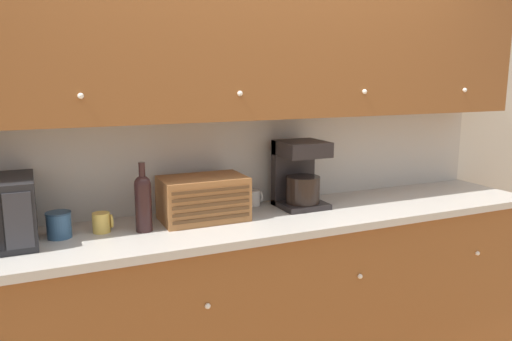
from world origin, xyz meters
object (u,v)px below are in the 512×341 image
(coffee_maker, at_px, (299,174))
(mug_blue_second, at_px, (254,198))
(storage_canister, at_px, (59,225))
(mug, at_px, (102,222))
(bread_box, at_px, (203,198))
(wine_bottle, at_px, (143,201))

(coffee_maker, bearing_deg, mug_blue_second, 151.10)
(storage_canister, bearing_deg, coffee_maker, 2.07)
(mug, height_order, mug_blue_second, mug)
(mug, bearing_deg, storage_canister, -178.36)
(storage_canister, relative_size, mug_blue_second, 1.32)
(coffee_maker, bearing_deg, bread_box, -176.34)
(wine_bottle, bearing_deg, bread_box, 12.23)
(storage_canister, xyz_separation_m, coffee_maker, (1.28, 0.05, 0.13))
(storage_canister, distance_m, bread_box, 0.70)
(wine_bottle, xyz_separation_m, coffee_maker, (0.90, 0.11, 0.04))
(mug, height_order, wine_bottle, wine_bottle)
(wine_bottle, height_order, mug_blue_second, wine_bottle)
(mug, xyz_separation_m, wine_bottle, (0.19, -0.07, 0.10))
(mug, distance_m, coffee_maker, 1.10)
(mug_blue_second, bearing_deg, bread_box, -155.68)
(storage_canister, bearing_deg, mug_blue_second, 9.20)
(mug_blue_second, bearing_deg, storage_canister, -170.80)
(bread_box, relative_size, mug_blue_second, 4.73)
(mug, distance_m, bread_box, 0.51)
(mug, xyz_separation_m, mug_blue_second, (0.86, 0.16, -0.00))
(storage_canister, distance_m, coffee_maker, 1.28)
(bread_box, height_order, coffee_maker, coffee_maker)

